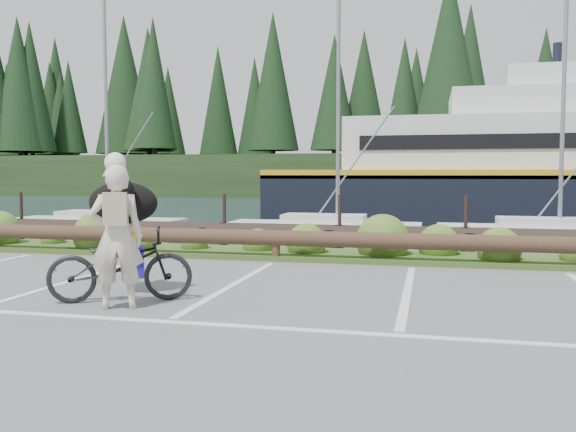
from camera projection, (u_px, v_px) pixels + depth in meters
The scene contains 7 objects.
ground at pixel (182, 314), 7.34m from camera, with size 72.00×72.00×0.00m, color #595A5C.
harbor_backdrop at pixel (412, 186), 83.47m from camera, with size 170.00×160.00×30.00m.
vegetation_strip at pixel (284, 254), 12.48m from camera, with size 34.00×1.60×0.10m, color #3D5B21.
log_rail at pixel (276, 261), 11.80m from camera, with size 32.00×0.30×0.60m, color #443021, non-canonical shape.
bicycle at pixel (120, 265), 8.04m from camera, with size 0.65×1.87×0.98m, color black.
cyclist at pixel (117, 237), 7.59m from camera, with size 0.66×0.43×1.81m, color beige.
dog at pixel (123, 203), 8.58m from camera, with size 1.03×0.50×0.60m, color black.
Camera 1 is at (2.90, -6.75, 1.69)m, focal length 38.00 mm.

